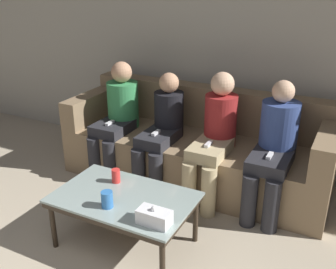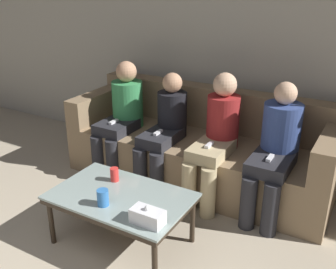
# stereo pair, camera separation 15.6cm
# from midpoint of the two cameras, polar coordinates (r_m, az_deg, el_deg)

# --- Properties ---
(wall_back) EXTENTS (12.00, 0.06, 2.60)m
(wall_back) POSITION_cam_midpoint_polar(r_m,az_deg,el_deg) (4.08, 6.51, 13.46)
(wall_back) COLOR #B7B2A3
(wall_back) RESTS_ON ground_plane
(couch) EXTENTS (2.55, 0.90, 0.87)m
(couch) POSITION_cam_midpoint_polar(r_m,az_deg,el_deg) (3.89, 3.12, -1.97)
(couch) COLOR #897051
(couch) RESTS_ON ground_plane
(coffee_table) EXTENTS (1.02, 0.65, 0.42)m
(coffee_table) POSITION_cam_midpoint_polar(r_m,az_deg,el_deg) (2.95, -7.93, -9.58)
(coffee_table) COLOR #8C9E99
(coffee_table) RESTS_ON ground_plane
(cup_near_left) EXTENTS (0.07, 0.07, 0.11)m
(cup_near_left) POSITION_cam_midpoint_polar(r_m,az_deg,el_deg) (3.10, -9.01, -5.96)
(cup_near_left) COLOR red
(cup_near_left) RESTS_ON coffee_table
(cup_near_right) EXTENTS (0.08, 0.08, 0.12)m
(cup_near_right) POSITION_cam_midpoint_polar(r_m,az_deg,el_deg) (2.80, -10.44, -9.27)
(cup_near_right) COLOR #3372BF
(cup_near_right) RESTS_ON coffee_table
(tissue_box) EXTENTS (0.22, 0.12, 0.13)m
(tissue_box) POSITION_cam_midpoint_polar(r_m,az_deg,el_deg) (2.60, -3.77, -11.86)
(tissue_box) COLOR white
(tissue_box) RESTS_ON coffee_table
(seated_person_left_end) EXTENTS (0.31, 0.63, 1.13)m
(seated_person_left_end) POSITION_cam_midpoint_polar(r_m,az_deg,el_deg) (3.97, -8.46, 2.80)
(seated_person_left_end) COLOR #28282D
(seated_person_left_end) RESTS_ON ground_plane
(seated_person_mid_left) EXTENTS (0.31, 0.65, 1.07)m
(seated_person_mid_left) POSITION_cam_midpoint_polar(r_m,az_deg,el_deg) (3.70, -2.05, 0.89)
(seated_person_mid_left) COLOR #28282D
(seated_person_mid_left) RESTS_ON ground_plane
(seated_person_mid_right) EXTENTS (0.31, 0.68, 1.14)m
(seated_person_mid_right) POSITION_cam_midpoint_polar(r_m,az_deg,el_deg) (3.48, 5.54, 0.02)
(seated_person_mid_right) COLOR tan
(seated_person_mid_right) RESTS_ON ground_plane
(seated_person_right_end) EXTENTS (0.32, 0.68, 1.13)m
(seated_person_right_end) POSITION_cam_midpoint_polar(r_m,az_deg,el_deg) (3.36, 13.92, -1.48)
(seated_person_right_end) COLOR #28282D
(seated_person_right_end) RESTS_ON ground_plane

